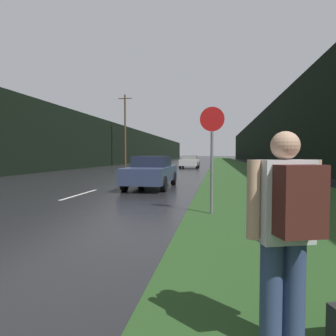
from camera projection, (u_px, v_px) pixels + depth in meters
name	position (u px, v px, depth m)	size (l,w,h in m)	color
grass_verge	(235.00, 167.00, 37.07)	(6.00, 240.00, 0.02)	#26471E
lane_stripe_c	(80.00, 194.00, 11.33)	(0.12, 3.00, 0.01)	silver
lane_stripe_d	(132.00, 179.00, 18.23)	(0.12, 3.00, 0.01)	silver
lane_stripe_e	(155.00, 172.00, 25.13)	(0.12, 3.00, 0.01)	silver
lane_stripe_f	(168.00, 169.00, 32.03)	(0.12, 3.00, 0.01)	silver
treeline_far_side	(123.00, 145.00, 49.62)	(2.00, 140.00, 6.07)	black
treeline_near_side	(271.00, 137.00, 45.78)	(2.00, 140.00, 8.45)	black
utility_pole_far	(125.00, 129.00, 39.20)	(1.80, 0.24, 9.33)	#4C3823
stop_sign	(212.00, 150.00, 7.48)	(0.61, 0.07, 2.70)	slate
hitchhiker_with_backpack	(286.00, 228.00, 2.21)	(0.56, 0.49, 1.69)	navy
car_passing_near	(151.00, 172.00, 13.67)	(1.85, 4.56, 1.44)	#2D3856
car_passing_far	(190.00, 162.00, 33.19)	(2.00, 4.25, 1.41)	#BCBCBC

